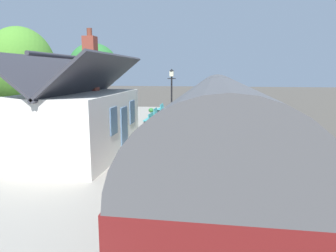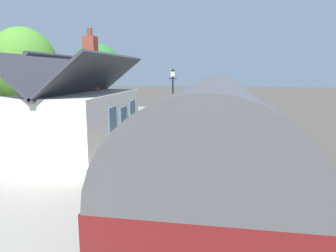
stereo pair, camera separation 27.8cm
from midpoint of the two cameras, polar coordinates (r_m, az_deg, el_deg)
ground_plane at (r=16.09m, az=5.19°, el=-6.30°), size 160.00×160.00×0.00m
platform at (r=16.79m, az=-9.90°, el=-4.17°), size 32.00×6.75×0.87m
platform_edge_coping at (r=15.97m, az=1.00°, el=-3.12°), size 32.00×0.36×0.02m
rail_near at (r=16.06m, az=11.00°, el=-6.21°), size 52.00×0.08×0.14m
rail_far at (r=16.06m, az=5.84°, el=-6.08°), size 52.00×0.08×0.14m
train at (r=12.56m, az=8.56°, el=-0.62°), size 19.02×2.73×4.32m
station_building at (r=14.01m, az=-16.64°, el=0.89°), size 6.88×3.92×5.62m
bench_near_building at (r=20.84m, az=-3.86°, el=1.28°), size 1.41×0.46×0.88m
bench_platform_end at (r=23.66m, az=-2.95°, el=2.34°), size 1.41×0.47×0.88m
bench_mid_platform at (r=26.72m, az=-1.69°, el=3.24°), size 1.40×0.43×0.88m
planter_corner_building at (r=24.10m, az=0.73°, el=2.24°), size 0.52×0.52×0.76m
planter_bench_left at (r=16.25m, az=-1.63°, el=-1.39°), size 0.52×0.52×0.85m
planter_edge_far at (r=23.19m, az=-8.60°, el=1.91°), size 0.50×0.50×0.77m
planter_under_sign at (r=23.07m, az=-11.57°, el=2.07°), size 0.77×0.77×1.03m
planter_edge_near at (r=25.35m, az=-3.45°, el=2.55°), size 0.44×0.44×0.70m
planter_bench_right at (r=21.32m, az=2.04°, el=1.54°), size 0.59×0.59×0.94m
planter_by_door at (r=22.30m, az=-0.41°, el=1.77°), size 0.54×0.54×0.83m
lamp_post_platform at (r=19.00m, az=0.25°, el=7.03°), size 0.32×0.50×3.80m
station_sign_board at (r=24.74m, az=2.20°, el=4.34°), size 0.96×0.06×1.57m
tree_mid_background at (r=23.10m, az=-25.83°, el=9.74°), size 4.77×4.32×7.42m
tree_behind_building at (r=31.37m, az=-13.85°, el=10.76°), size 4.68×4.66×7.23m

